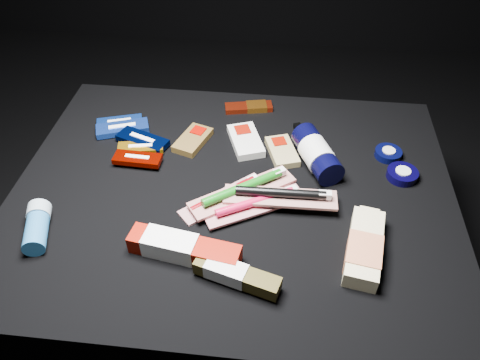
# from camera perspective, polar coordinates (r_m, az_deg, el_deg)

# --- Properties ---
(ground) EXTENTS (3.00, 3.00, 0.00)m
(ground) POSITION_cam_1_polar(r_m,az_deg,el_deg) (1.35, -0.70, -13.37)
(ground) COLOR black
(ground) RESTS_ON ground
(cloth_table) EXTENTS (0.98, 0.78, 0.40)m
(cloth_table) POSITION_cam_1_polar(r_m,az_deg,el_deg) (1.19, -0.78, -8.04)
(cloth_table) COLOR black
(cloth_table) RESTS_ON ground
(luna_bar_0) EXTENTS (0.12, 0.08, 0.02)m
(luna_bar_0) POSITION_cam_1_polar(r_m,az_deg,el_deg) (1.26, -14.45, 6.79)
(luna_bar_0) COLOR #1541AA
(luna_bar_0) RESTS_ON cloth_table
(luna_bar_1) EXTENTS (0.14, 0.09, 0.02)m
(luna_bar_1) POSITION_cam_1_polar(r_m,az_deg,el_deg) (1.23, -14.12, 6.14)
(luna_bar_1) COLOR #1D46B8
(luna_bar_1) RESTS_ON cloth_table
(luna_bar_2) EXTENTS (0.14, 0.09, 0.02)m
(luna_bar_2) POSITION_cam_1_polar(r_m,az_deg,el_deg) (1.18, -11.78, 4.78)
(luna_bar_2) COLOR black
(luna_bar_2) RESTS_ON cloth_table
(luna_bar_3) EXTENTS (0.11, 0.06, 0.01)m
(luna_bar_3) POSITION_cam_1_polar(r_m,az_deg,el_deg) (1.15, -12.01, 3.87)
(luna_bar_3) COLOR #C08710
(luna_bar_3) RESTS_ON cloth_table
(luna_bar_4) EXTENTS (0.11, 0.05, 0.01)m
(luna_bar_4) POSITION_cam_1_polar(r_m,az_deg,el_deg) (1.12, -12.38, 2.53)
(luna_bar_4) COLOR #810A00
(luna_bar_4) RESTS_ON cloth_table
(clif_bar_0) EXTENTS (0.09, 0.12, 0.02)m
(clif_bar_0) POSITION_cam_1_polar(r_m,az_deg,el_deg) (1.17, -5.66, 5.01)
(clif_bar_0) COLOR #543E1B
(clif_bar_0) RESTS_ON cloth_table
(clif_bar_1) EXTENTS (0.11, 0.14, 0.02)m
(clif_bar_1) POSITION_cam_1_polar(r_m,az_deg,el_deg) (1.16, 0.64, 4.96)
(clif_bar_1) COLOR silver
(clif_bar_1) RESTS_ON cloth_table
(clif_bar_2) EXTENTS (0.09, 0.12, 0.02)m
(clif_bar_2) POSITION_cam_1_polar(r_m,az_deg,el_deg) (1.13, 5.10, 3.62)
(clif_bar_2) COLOR #928354
(clif_bar_2) RESTS_ON cloth_table
(power_bar) EXTENTS (0.13, 0.06, 0.02)m
(power_bar) POSITION_cam_1_polar(r_m,az_deg,el_deg) (1.28, 1.39, 8.87)
(power_bar) COLOR maroon
(power_bar) RESTS_ON cloth_table
(lotion_bottle) EXTENTS (0.12, 0.20, 0.07)m
(lotion_bottle) POSITION_cam_1_polar(r_m,az_deg,el_deg) (1.10, 9.32, 3.21)
(lotion_bottle) COLOR black
(lotion_bottle) RESTS_ON cloth_table
(cream_tin_upper) EXTENTS (0.06, 0.06, 0.02)m
(cream_tin_upper) POSITION_cam_1_polar(r_m,az_deg,el_deg) (1.18, 17.61, 3.11)
(cream_tin_upper) COLOR black
(cream_tin_upper) RESTS_ON cloth_table
(cream_tin_lower) EXTENTS (0.07, 0.07, 0.02)m
(cream_tin_lower) POSITION_cam_1_polar(r_m,az_deg,el_deg) (1.13, 19.17, 0.67)
(cream_tin_lower) COLOR black
(cream_tin_lower) RESTS_ON cloth_table
(bodywash_bottle) EXTENTS (0.09, 0.19, 0.04)m
(bodywash_bottle) POSITION_cam_1_polar(r_m,az_deg,el_deg) (0.94, 14.90, -8.10)
(bodywash_bottle) COLOR beige
(bodywash_bottle) RESTS_ON cloth_table
(deodorant_stick) EXTENTS (0.08, 0.12, 0.05)m
(deodorant_stick) POSITION_cam_1_polar(r_m,az_deg,el_deg) (1.02, -23.51, -5.22)
(deodorant_stick) COLOR #236195
(deodorant_stick) RESTS_ON cloth_table
(toothbrush_pack_0) EXTENTS (0.18, 0.17, 0.02)m
(toothbrush_pack_0) POSITION_cam_1_polar(r_m,az_deg,el_deg) (1.02, -1.91, -1.95)
(toothbrush_pack_0) COLOR #B8B1AD
(toothbrush_pack_0) RESTS_ON cloth_table
(toothbrush_pack_1) EXTENTS (0.22, 0.15, 0.02)m
(toothbrush_pack_1) POSITION_cam_1_polar(r_m,az_deg,el_deg) (0.99, 2.00, -2.89)
(toothbrush_pack_1) COLOR #B6AFAA
(toothbrush_pack_1) RESTS_ON cloth_table
(toothbrush_pack_2) EXTENTS (0.23, 0.19, 0.03)m
(toothbrush_pack_2) POSITION_cam_1_polar(r_m,az_deg,el_deg) (1.01, 0.49, -1.16)
(toothbrush_pack_2) COLOR #A9A39F
(toothbrush_pack_2) RESTS_ON cloth_table
(toothbrush_pack_3) EXTENTS (0.24, 0.06, 0.03)m
(toothbrush_pack_3) POSITION_cam_1_polar(r_m,az_deg,el_deg) (0.99, 5.14, -1.87)
(toothbrush_pack_3) COLOR #BBB6AF
(toothbrush_pack_3) RESTS_ON cloth_table
(toothpaste_carton_red) EXTENTS (0.22, 0.08, 0.04)m
(toothpaste_carton_red) POSITION_cam_1_polar(r_m,az_deg,el_deg) (0.91, -7.39, -8.18)
(toothpaste_carton_red) COLOR #810C00
(toothpaste_carton_red) RESTS_ON cloth_table
(toothpaste_carton_green) EXTENTS (0.17, 0.08, 0.03)m
(toothpaste_carton_green) POSITION_cam_1_polar(r_m,az_deg,el_deg) (0.87, -0.84, -11.38)
(toothpaste_carton_green) COLOR #372E0C
(toothpaste_carton_green) RESTS_ON cloth_table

